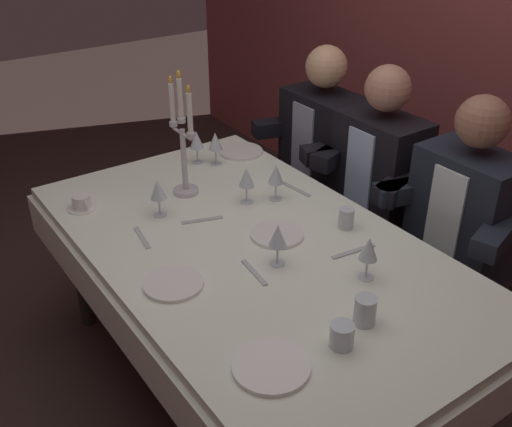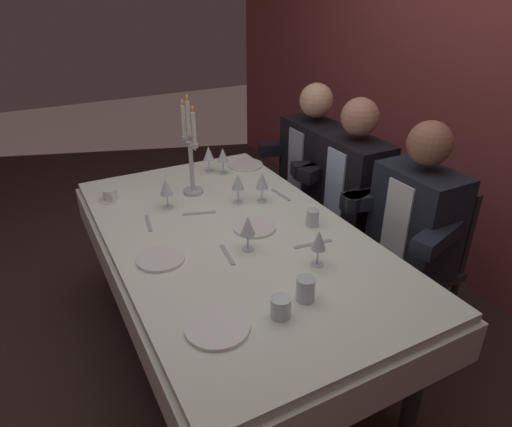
{
  "view_description": "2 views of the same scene",
  "coord_description": "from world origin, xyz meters",
  "px_view_note": "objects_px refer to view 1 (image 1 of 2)",
  "views": [
    {
      "loc": [
        1.59,
        -1.1,
        1.98
      ],
      "look_at": [
        -0.07,
        0.07,
        0.82
      ],
      "focal_mm": 42.2,
      "sensor_mm": 36.0,
      "label": 1
    },
    {
      "loc": [
        1.72,
        -0.79,
        1.83
      ],
      "look_at": [
        0.02,
        0.11,
        0.83
      ],
      "focal_mm": 32.31,
      "sensor_mm": 36.0,
      "label": 2
    }
  ],
  "objects_px": {
    "dining_table": "(252,270)",
    "water_tumbler_1": "(365,311)",
    "dinner_plate_0": "(277,234)",
    "wine_glass_2": "(215,142)",
    "wine_glass_6": "(278,237)",
    "water_tumbler_2": "(346,218)",
    "dinner_plate_1": "(173,284)",
    "wine_glass_1": "(369,250)",
    "dinner_plate_2": "(241,151)",
    "wine_glass_0": "(276,175)",
    "wine_glass_4": "(247,178)",
    "candelabra": "(183,147)",
    "seated_diner_0": "(323,141)",
    "wine_glass_3": "(158,191)",
    "water_tumbler_0": "(342,335)",
    "wine_glass_5": "(196,141)",
    "seated_diner_1": "(380,169)",
    "dinner_plate_3": "(271,366)",
    "seated_diner_2": "(466,211)",
    "coffee_cup_0": "(82,203)"
  },
  "relations": [
    {
      "from": "dinner_plate_1",
      "to": "water_tumbler_2",
      "type": "relative_size",
      "value": 2.5
    },
    {
      "from": "candelabra",
      "to": "wine_glass_2",
      "type": "bearing_deg",
      "value": 123.87
    },
    {
      "from": "wine_glass_0",
      "to": "wine_glass_4",
      "type": "height_order",
      "value": "same"
    },
    {
      "from": "dining_table",
      "to": "water_tumbler_1",
      "type": "height_order",
      "value": "water_tumbler_1"
    },
    {
      "from": "water_tumbler_1",
      "to": "dinner_plate_2",
      "type": "bearing_deg",
      "value": 162.53
    },
    {
      "from": "water_tumbler_2",
      "to": "seated_diner_2",
      "type": "relative_size",
      "value": 0.07
    },
    {
      "from": "wine_glass_5",
      "to": "seated_diner_2",
      "type": "distance_m",
      "value": 1.26
    },
    {
      "from": "dinner_plate_3",
      "to": "water_tumbler_2",
      "type": "height_order",
      "value": "water_tumbler_2"
    },
    {
      "from": "dinner_plate_2",
      "to": "wine_glass_5",
      "type": "relative_size",
      "value": 1.34
    },
    {
      "from": "dinner_plate_0",
      "to": "wine_glass_2",
      "type": "height_order",
      "value": "wine_glass_2"
    },
    {
      "from": "dining_table",
      "to": "wine_glass_3",
      "type": "xyz_separation_m",
      "value": [
        -0.4,
        -0.18,
        0.23
      ]
    },
    {
      "from": "seated_diner_0",
      "to": "dining_table",
      "type": "bearing_deg",
      "value": -54.87
    },
    {
      "from": "wine_glass_3",
      "to": "wine_glass_4",
      "type": "distance_m",
      "value": 0.37
    },
    {
      "from": "seated_diner_2",
      "to": "dinner_plate_3",
      "type": "bearing_deg",
      "value": -77.26
    },
    {
      "from": "wine_glass_5",
      "to": "coffee_cup_0",
      "type": "distance_m",
      "value": 0.65
    },
    {
      "from": "wine_glass_6",
      "to": "water_tumbler_1",
      "type": "bearing_deg",
      "value": 3.57
    },
    {
      "from": "wine_glass_4",
      "to": "water_tumbler_0",
      "type": "xyz_separation_m",
      "value": [
        0.9,
        -0.27,
        -0.08
      ]
    },
    {
      "from": "dinner_plate_0",
      "to": "wine_glass_5",
      "type": "relative_size",
      "value": 1.28
    },
    {
      "from": "wine_glass_0",
      "to": "dinner_plate_1",
      "type": "bearing_deg",
      "value": -65.54
    },
    {
      "from": "dinner_plate_0",
      "to": "seated_diner_0",
      "type": "xyz_separation_m",
      "value": [
        -0.63,
        0.77,
        -0.01
      ]
    },
    {
      "from": "dinner_plate_1",
      "to": "wine_glass_5",
      "type": "height_order",
      "value": "wine_glass_5"
    },
    {
      "from": "wine_glass_1",
      "to": "seated_diner_1",
      "type": "bearing_deg",
      "value": 131.76
    },
    {
      "from": "candelabra",
      "to": "seated_diner_0",
      "type": "height_order",
      "value": "candelabra"
    },
    {
      "from": "wine_glass_6",
      "to": "seated_diner_1",
      "type": "height_order",
      "value": "seated_diner_1"
    },
    {
      "from": "dinner_plate_2",
      "to": "dinner_plate_3",
      "type": "distance_m",
      "value": 1.52
    },
    {
      "from": "wine_glass_1",
      "to": "wine_glass_0",
      "type": "bearing_deg",
      "value": 172.31
    },
    {
      "from": "wine_glass_6",
      "to": "coffee_cup_0",
      "type": "height_order",
      "value": "wine_glass_6"
    },
    {
      "from": "wine_glass_3",
      "to": "seated_diner_2",
      "type": "height_order",
      "value": "seated_diner_2"
    },
    {
      "from": "dinner_plate_3",
      "to": "seated_diner_1",
      "type": "distance_m",
      "value": 1.44
    },
    {
      "from": "wine_glass_2",
      "to": "wine_glass_6",
      "type": "height_order",
      "value": "same"
    },
    {
      "from": "dining_table",
      "to": "water_tumbler_2",
      "type": "height_order",
      "value": "water_tumbler_2"
    },
    {
      "from": "dining_table",
      "to": "water_tumbler_0",
      "type": "xyz_separation_m",
      "value": [
        0.62,
        -0.1,
        0.16
      ]
    },
    {
      "from": "wine_glass_3",
      "to": "wine_glass_6",
      "type": "relative_size",
      "value": 1.0
    },
    {
      "from": "water_tumbler_0",
      "to": "seated_diner_1",
      "type": "xyz_separation_m",
      "value": [
        -0.82,
        0.99,
        -0.04
      ]
    },
    {
      "from": "water_tumbler_0",
      "to": "coffee_cup_0",
      "type": "height_order",
      "value": "water_tumbler_0"
    },
    {
      "from": "dinner_plate_2",
      "to": "wine_glass_5",
      "type": "height_order",
      "value": "wine_glass_5"
    },
    {
      "from": "wine_glass_1",
      "to": "wine_glass_3",
      "type": "relative_size",
      "value": 1.0
    },
    {
      "from": "dining_table",
      "to": "candelabra",
      "type": "relative_size",
      "value": 3.53
    },
    {
      "from": "dining_table",
      "to": "wine_glass_0",
      "type": "bearing_deg",
      "value": 129.77
    },
    {
      "from": "wine_glass_0",
      "to": "dinner_plate_3",
      "type": "bearing_deg",
      "value": -37.33
    },
    {
      "from": "dinner_plate_0",
      "to": "water_tumbler_1",
      "type": "distance_m",
      "value": 0.58
    },
    {
      "from": "candelabra",
      "to": "wine_glass_6",
      "type": "height_order",
      "value": "candelabra"
    },
    {
      "from": "candelabra",
      "to": "wine_glass_4",
      "type": "relative_size",
      "value": 3.35
    },
    {
      "from": "wine_glass_6",
      "to": "water_tumbler_2",
      "type": "relative_size",
      "value": 1.95
    },
    {
      "from": "dining_table",
      "to": "coffee_cup_0",
      "type": "distance_m",
      "value": 0.78
    },
    {
      "from": "seated_diner_0",
      "to": "dinner_plate_0",
      "type": "bearing_deg",
      "value": -50.87
    },
    {
      "from": "dinner_plate_2",
      "to": "wine_glass_0",
      "type": "distance_m",
      "value": 0.53
    },
    {
      "from": "dinner_plate_2",
      "to": "water_tumbler_1",
      "type": "bearing_deg",
      "value": -17.47
    },
    {
      "from": "dining_table",
      "to": "seated_diner_0",
      "type": "relative_size",
      "value": 1.56
    },
    {
      "from": "dinner_plate_1",
      "to": "wine_glass_1",
      "type": "xyz_separation_m",
      "value": [
        0.35,
        0.57,
        0.11
      ]
    }
  ]
}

